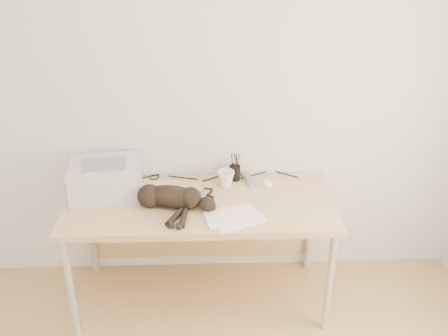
{
  "coord_description": "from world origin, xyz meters",
  "views": [
    {
      "loc": [
        0.06,
        -1.18,
        2.26
      ],
      "look_at": [
        0.14,
        1.34,
        0.99
      ],
      "focal_mm": 40.0,
      "sensor_mm": 36.0,
      "label": 1
    }
  ],
  "objects_px": {
    "desk": "(201,213)",
    "mouse": "(267,182)",
    "pen_cup": "(235,172)",
    "printer": "(106,178)",
    "mug": "(226,179)",
    "cat": "(168,198)"
  },
  "relations": [
    {
      "from": "pen_cup",
      "to": "mouse",
      "type": "height_order",
      "value": "pen_cup"
    },
    {
      "from": "desk",
      "to": "printer",
      "type": "xyz_separation_m",
      "value": [
        -0.57,
        0.04,
        0.23
      ]
    },
    {
      "from": "mouse",
      "to": "desk",
      "type": "bearing_deg",
      "value": -171.7
    },
    {
      "from": "desk",
      "to": "mug",
      "type": "xyz_separation_m",
      "value": [
        0.16,
        0.1,
        0.18
      ]
    },
    {
      "from": "cat",
      "to": "pen_cup",
      "type": "distance_m",
      "value": 0.53
    },
    {
      "from": "mug",
      "to": "mouse",
      "type": "bearing_deg",
      "value": 2.23
    },
    {
      "from": "pen_cup",
      "to": "mouse",
      "type": "bearing_deg",
      "value": -20.36
    },
    {
      "from": "desk",
      "to": "mug",
      "type": "distance_m",
      "value": 0.27
    },
    {
      "from": "printer",
      "to": "mug",
      "type": "xyz_separation_m",
      "value": [
        0.73,
        0.06,
        -0.05
      ]
    },
    {
      "from": "printer",
      "to": "mouse",
      "type": "xyz_separation_m",
      "value": [
        1.0,
        0.07,
        -0.08
      ]
    },
    {
      "from": "desk",
      "to": "cat",
      "type": "relative_size",
      "value": 2.61
    },
    {
      "from": "desk",
      "to": "mug",
      "type": "bearing_deg",
      "value": 32.35
    },
    {
      "from": "desk",
      "to": "mug",
      "type": "relative_size",
      "value": 14.61
    },
    {
      "from": "mug",
      "to": "cat",
      "type": "bearing_deg",
      "value": -144.15
    },
    {
      "from": "mug",
      "to": "pen_cup",
      "type": "bearing_deg",
      "value": 54.42
    },
    {
      "from": "pen_cup",
      "to": "mouse",
      "type": "xyz_separation_m",
      "value": [
        0.2,
        -0.08,
        -0.03
      ]
    },
    {
      "from": "desk",
      "to": "pen_cup",
      "type": "height_order",
      "value": "pen_cup"
    },
    {
      "from": "desk",
      "to": "mouse",
      "type": "bearing_deg",
      "value": 14.8
    },
    {
      "from": "desk",
      "to": "printer",
      "type": "bearing_deg",
      "value": 175.8
    },
    {
      "from": "desk",
      "to": "pen_cup",
      "type": "bearing_deg",
      "value": 40.16
    },
    {
      "from": "desk",
      "to": "mouse",
      "type": "height_order",
      "value": "mouse"
    },
    {
      "from": "mug",
      "to": "pen_cup",
      "type": "distance_m",
      "value": 0.11
    }
  ]
}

